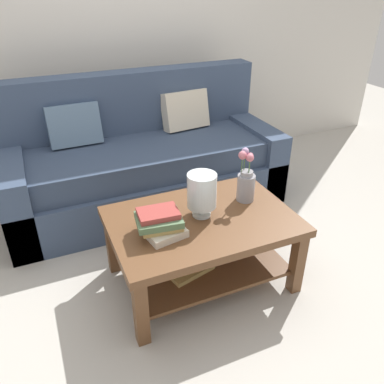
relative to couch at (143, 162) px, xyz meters
The scene contains 7 objects.
ground_plane 0.93m from the couch, 93.10° to the right, with size 10.00×10.00×0.00m, color #B7B2A8.
back_wall 1.27m from the couch, 93.33° to the left, with size 6.40×0.12×2.70m, color beige.
couch is the anchor object (origin of this frame).
coffee_table 1.12m from the couch, 89.07° to the right, with size 1.10×0.75×0.48m.
book_stack_main 1.21m from the couch, 102.23° to the right, with size 0.28×0.25×0.14m.
glass_hurricane_vase 1.13m from the couch, 88.24° to the right, with size 0.18×0.18×0.27m.
flower_pitcher 1.13m from the couch, 70.49° to the right, with size 0.12×0.11×0.35m.
Camera 1 is at (-0.76, -2.03, 1.76)m, focal length 36.30 mm.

